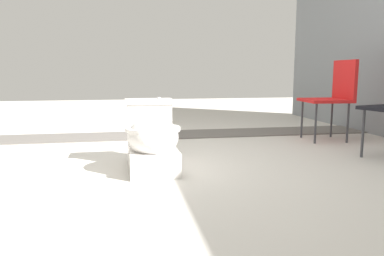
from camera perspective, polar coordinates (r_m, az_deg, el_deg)
The scene contains 4 objects.
ground_plane at distance 2.99m, azimuth -4.58°, elevation -5.26°, with size 14.00×14.00×0.00m, color beige.
gravel_strip at distance 4.31m, azimuth 0.28°, elevation -0.91°, with size 0.56×8.00×0.01m, color #605B56.
toilet at distance 2.75m, azimuth -6.14°, elevation -1.82°, with size 0.64×0.40×0.52m.
folding_chair_left at distance 4.18m, azimuth 20.90°, elevation 5.23°, with size 0.47×0.47×0.83m.
Camera 1 is at (2.89, -0.29, 0.71)m, focal length 35.00 mm.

